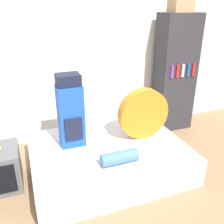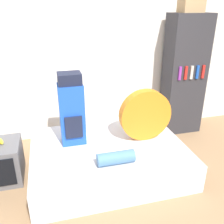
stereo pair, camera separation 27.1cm
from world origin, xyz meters
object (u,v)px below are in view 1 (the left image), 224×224
at_px(backpack, 71,112).
at_px(bookshelf, 175,74).
at_px(tent_bag, 143,114).
at_px(sleeping_roll, 119,158).
at_px(cardboard_box, 181,6).

distance_m(backpack, bookshelf, 1.93).
height_order(tent_bag, bookshelf, bookshelf).
bearing_deg(sleeping_roll, backpack, 123.00).
xyz_separation_m(backpack, sleeping_roll, (0.39, -0.60, -0.36)).
distance_m(bookshelf, cardboard_box, 1.02).
bearing_deg(sleeping_roll, bookshelf, 39.55).
distance_m(sleeping_roll, bookshelf, 1.94).
bearing_deg(backpack, bookshelf, 17.71).
height_order(backpack, tent_bag, backpack).
relative_size(sleeping_roll, bookshelf, 0.22).
bearing_deg(tent_bag, bookshelf, 38.16).
xyz_separation_m(backpack, bookshelf, (1.83, 0.59, 0.14)).
height_order(backpack, bookshelf, bookshelf).
relative_size(bookshelf, cardboard_box, 5.78).
xyz_separation_m(bookshelf, cardboard_box, (-0.02, -0.00, 1.02)).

